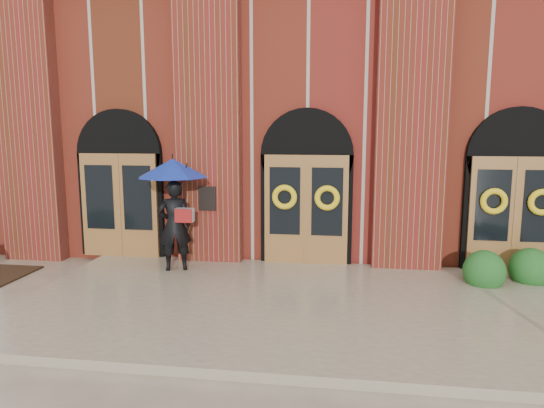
# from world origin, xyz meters

# --- Properties ---
(ground) EXTENTS (90.00, 90.00, 0.00)m
(ground) POSITION_xyz_m (0.00, 0.00, 0.00)
(ground) COLOR tan
(ground) RESTS_ON ground
(landing) EXTENTS (10.00, 5.30, 0.15)m
(landing) POSITION_xyz_m (0.00, 0.15, 0.07)
(landing) COLOR tan
(landing) RESTS_ON ground
(church_building) EXTENTS (16.20, 12.53, 7.00)m
(church_building) POSITION_xyz_m (0.00, 8.78, 3.50)
(church_building) COLOR maroon
(church_building) RESTS_ON ground
(man_with_umbrella) EXTENTS (1.98, 1.98, 2.45)m
(man_with_umbrella) POSITION_xyz_m (-2.79, 1.76, 1.86)
(man_with_umbrella) COLOR black
(man_with_umbrella) RESTS_ON landing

